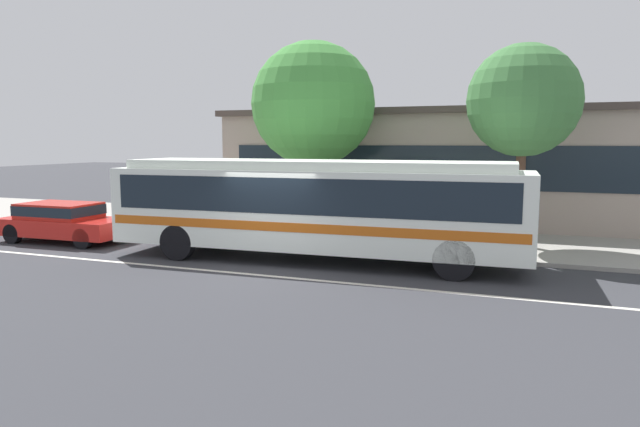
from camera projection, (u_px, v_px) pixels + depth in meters
name	position (u px, v px, depth m)	size (l,w,h in m)	color
ground_plane	(270.00, 268.00, 15.02)	(120.00, 120.00, 0.00)	#343539
sidewalk_slab	(349.00, 230.00, 21.21)	(60.00, 8.00, 0.12)	#9B9790
lane_stripe_center	(256.00, 275.00, 14.27)	(56.00, 0.16, 0.01)	silver
transit_bus	(315.00, 203.00, 15.78)	(11.56, 3.01, 2.78)	white
sedan_behind_bus	(63.00, 220.00, 18.91)	(4.35, 1.92, 1.29)	red
pedestrian_waiting_near_sign	(221.00, 207.00, 19.08)	(0.42, 0.42, 1.72)	#685D50
pedestrian_walking_along_curb	(306.00, 210.00, 19.01)	(0.48, 0.48, 1.59)	#233746
pedestrian_standing_by_tree	(336.00, 209.00, 18.66)	(0.48, 0.48, 1.68)	navy
street_tree_near_stop	(313.00, 104.00, 19.96)	(4.30, 4.30, 6.63)	brown
street_tree_mid_block	(524.00, 101.00, 17.11)	(3.36, 3.36, 6.08)	brown
station_building	(477.00, 165.00, 24.41)	(20.22, 8.89, 4.56)	#A8968B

